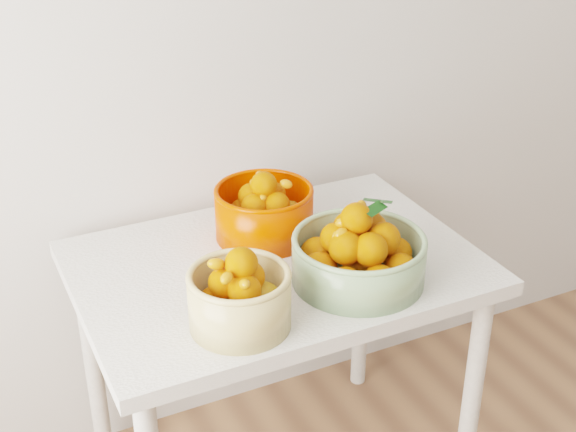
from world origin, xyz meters
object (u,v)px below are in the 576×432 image
object	(u,v)px
table	(277,293)
bowl_cream	(239,297)
bowl_green	(358,254)
bowl_orange	(264,211)

from	to	relation	value
table	bowl_cream	bearing A→B (deg)	-131.10
bowl_green	bowl_orange	distance (m)	0.32
table	bowl_orange	distance (m)	0.22
table	bowl_orange	world-z (taller)	bowl_orange
bowl_cream	bowl_green	bearing A→B (deg)	8.79
bowl_green	bowl_orange	bearing A→B (deg)	110.69
table	bowl_green	xyz separation A→B (m)	(0.14, -0.17, 0.17)
bowl_orange	table	bearing A→B (deg)	-101.08
table	bowl_green	distance (m)	0.27
bowl_cream	bowl_orange	world-z (taller)	bowl_cream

